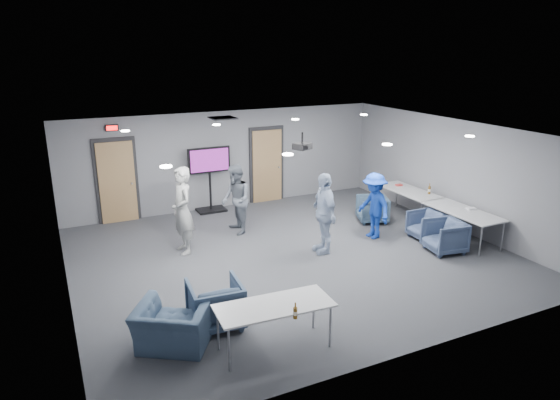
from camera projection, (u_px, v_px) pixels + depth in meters
name	position (u px, v px, depth m)	size (l,w,h in m)	color
floor	(291.00, 256.00, 10.89)	(9.00, 9.00, 0.00)	#323439
ceiling	(292.00, 133.00, 10.10)	(9.00, 9.00, 0.00)	silver
wall_back	(227.00, 160.00, 13.94)	(9.00, 0.02, 2.70)	slate
wall_front	(420.00, 270.00, 7.05)	(9.00, 0.02, 2.70)	slate
wall_left	(60.00, 229.00, 8.63)	(0.02, 8.00, 2.70)	slate
wall_right	(453.00, 174.00, 12.36)	(0.02, 8.00, 2.70)	slate
door_left	(117.00, 182.00, 12.74)	(1.06, 0.17, 2.24)	black
door_right	(267.00, 165.00, 14.48)	(1.06, 0.17, 2.24)	black
exit_sign	(112.00, 128.00, 12.31)	(0.32, 0.08, 0.16)	black
hvac_diffuser	(223.00, 118.00, 12.30)	(0.60, 0.60, 0.03)	black
downlights	(292.00, 133.00, 10.10)	(6.18, 3.78, 0.02)	white
person_a	(182.00, 211.00, 10.82)	(0.70, 0.46, 1.93)	#A1A3A0
person_b	(236.00, 200.00, 11.99)	(0.82, 0.64, 1.69)	slate
person_c	(324.00, 213.00, 10.86)	(1.05, 0.44, 1.80)	#A2B4D0
person_d	(374.00, 206.00, 11.72)	(1.02, 0.58, 1.57)	#1839A0
chair_right_a	(372.00, 209.00, 12.92)	(0.72, 0.74, 0.68)	#374B5F
chair_right_b	(426.00, 225.00, 11.79)	(0.70, 0.72, 0.65)	#3E4C6C
chair_right_c	(445.00, 236.00, 11.01)	(0.77, 0.79, 0.72)	#3B4966
chair_front_a	(215.00, 304.00, 8.06)	(0.83, 0.85, 0.78)	#3A4C65
chair_front_b	(173.00, 326.00, 7.49)	(1.06, 0.93, 0.69)	#3B4F67
table_right_a	(409.00, 192.00, 13.21)	(0.79, 1.91, 0.73)	#ABAEB0
table_right_b	(462.00, 212.00, 11.57)	(0.82, 1.96, 0.73)	#ABAEB0
table_front_left	(274.00, 308.00, 7.35)	(1.78, 0.83, 0.73)	#ABAEB0
bottle_front	(295.00, 313.00, 6.95)	(0.06, 0.06, 0.24)	brown
bottle_right	(429.00, 190.00, 12.85)	(0.07, 0.07, 0.28)	brown
snack_box	(399.00, 185.00, 13.63)	(0.18, 0.12, 0.04)	red
wrapper	(471.00, 209.00, 11.63)	(0.20, 0.14, 0.05)	silver
tv_stand	(210.00, 175.00, 13.57)	(1.17, 0.56, 1.79)	black
projector	(302.00, 146.00, 10.31)	(0.42, 0.40, 0.36)	black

